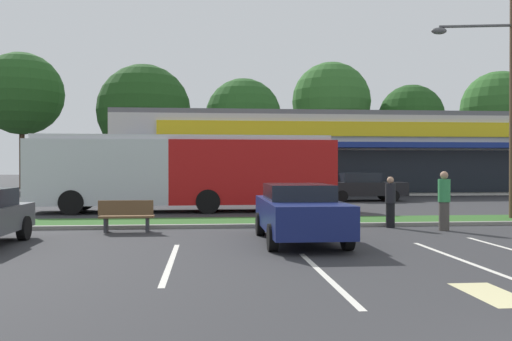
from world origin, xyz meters
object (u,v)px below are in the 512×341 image
bus_stop_bench (126,215)px  car_2 (299,212)px  utility_pole (510,76)px  city_bus (185,170)px  car_1 (362,187)px  pedestrian_by_pole (444,201)px  pedestrian_near_bench (390,202)px

bus_stop_bench → car_2: size_ratio=0.34×
utility_pole → car_2: size_ratio=2.07×
city_bus → car_1: size_ratio=2.78×
car_1 → pedestrian_by_pole: (-1.52, -13.86, 0.10)m
car_1 → car_2: size_ratio=0.99×
city_bus → car_2: (3.32, -9.65, -0.99)m
city_bus → bus_stop_bench: 7.38m
bus_stop_bench → city_bus: bearing=-101.4°
utility_pole → car_2: (-8.31, -4.49, -4.38)m
car_1 → car_2: 17.08m
car_2 → utility_pole: bearing=118.4°
car_1 → car_2: (-6.31, -15.87, -0.02)m
pedestrian_near_bench → pedestrian_by_pole: (1.36, -0.92, 0.09)m
bus_stop_bench → pedestrian_near_bench: (8.19, 0.41, 0.31)m
city_bus → bus_stop_bench: city_bus is taller
bus_stop_bench → pedestrian_near_bench: bearing=-177.1°
bus_stop_bench → pedestrian_near_bench: pedestrian_near_bench is taller
utility_pole → pedestrian_by_pole: utility_pole is taller
city_bus → bus_stop_bench: (-1.44, -7.13, -1.26)m
bus_stop_bench → pedestrian_by_pole: bearing=176.9°
city_bus → car_2: city_bus is taller
bus_stop_bench → car_2: bearing=152.1°
city_bus → pedestrian_by_pole: size_ratio=7.16×
car_2 → pedestrian_near_bench: (3.43, 2.93, 0.03)m
car_1 → car_2: car_1 is taller
pedestrian_near_bench → pedestrian_by_pole: pedestrian_by_pole is taller
car_2 → pedestrian_by_pole: (4.79, 2.01, 0.12)m
bus_stop_bench → car_2: car_2 is taller
pedestrian_near_bench → bus_stop_bench: bearing=121.5°
pedestrian_by_pole → utility_pole: bearing=15.0°
city_bus → car_2: 10.25m
utility_pole → bus_stop_bench: size_ratio=6.03×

